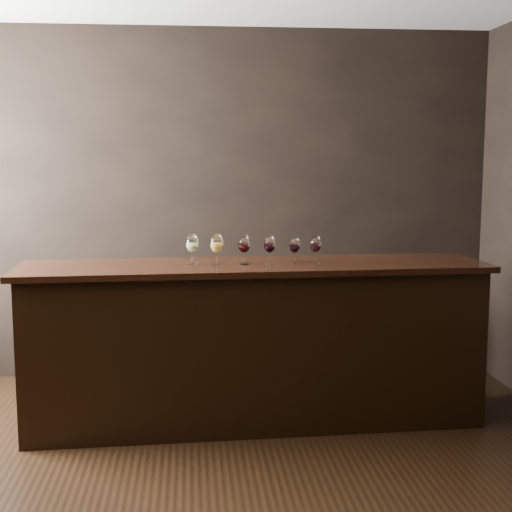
{
  "coord_description": "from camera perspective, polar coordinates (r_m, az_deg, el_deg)",
  "views": [
    {
      "loc": [
        0.05,
        -3.55,
        1.77
      ],
      "look_at": [
        0.48,
        1.07,
        1.13
      ],
      "focal_mm": 50.0,
      "sensor_mm": 36.0,
      "label": 1
    }
  ],
  "objects": [
    {
      "name": "back_bar_shelf",
      "position": [
        5.73,
        -5.03,
        -5.65
      ],
      "size": [
        2.42,
        0.4,
        0.87
      ],
      "primitive_type": "cube",
      "color": "black",
      "rests_on": "ground"
    },
    {
      "name": "glass_red_b",
      "position": [
        4.67,
        1.09,
        0.87
      ],
      "size": [
        0.08,
        0.08,
        0.18
      ],
      "color": "white",
      "rests_on": "bar_top"
    },
    {
      "name": "bar_top",
      "position": [
        4.69,
        -0.12,
        -0.85
      ],
      "size": [
        3.1,
        0.83,
        0.04
      ],
      "primitive_type": "cube",
      "rotation": [
        0.0,
        0.0,
        0.04
      ],
      "color": "black",
      "rests_on": "bar_counter"
    },
    {
      "name": "glass_red_a",
      "position": [
        4.64,
        -0.96,
        0.88
      ],
      "size": [
        0.08,
        0.08,
        0.19
      ],
      "color": "white",
      "rests_on": "bar_top"
    },
    {
      "name": "bar_counter",
      "position": [
        4.8,
        -0.12,
        -7.24
      ],
      "size": [
        3.0,
        0.75,
        1.04
      ],
      "primitive_type": "cube",
      "rotation": [
        0.0,
        0.0,
        0.04
      ],
      "color": "black",
      "rests_on": "ground"
    },
    {
      "name": "glass_red_d",
      "position": [
        4.72,
        4.79,
        0.89
      ],
      "size": [
        0.08,
        0.08,
        0.18
      ],
      "color": "white",
      "rests_on": "bar_top"
    },
    {
      "name": "glass_red_c",
      "position": [
        4.71,
        3.12,
        0.81
      ],
      "size": [
        0.07,
        0.07,
        0.17
      ],
      "color": "white",
      "rests_on": "bar_top"
    },
    {
      "name": "glass_amber",
      "position": [
        4.62,
        -3.17,
        0.96
      ],
      "size": [
        0.09,
        0.09,
        0.2
      ],
      "color": "white",
      "rests_on": "bar_top"
    },
    {
      "name": "ground",
      "position": [
        3.96,
        -5.81,
        -18.73
      ],
      "size": [
        5.0,
        5.0,
        0.0
      ],
      "primitive_type": "plane",
      "color": "black",
      "rests_on": "ground"
    },
    {
      "name": "glass_white",
      "position": [
        4.68,
        -5.13,
        0.95
      ],
      "size": [
        0.08,
        0.08,
        0.19
      ],
      "color": "white",
      "rests_on": "bar_top"
    },
    {
      "name": "room_shell",
      "position": [
        3.67,
        -9.86,
        8.35
      ],
      "size": [
        5.02,
        4.52,
        2.81
      ],
      "color": "black",
      "rests_on": "ground"
    }
  ]
}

